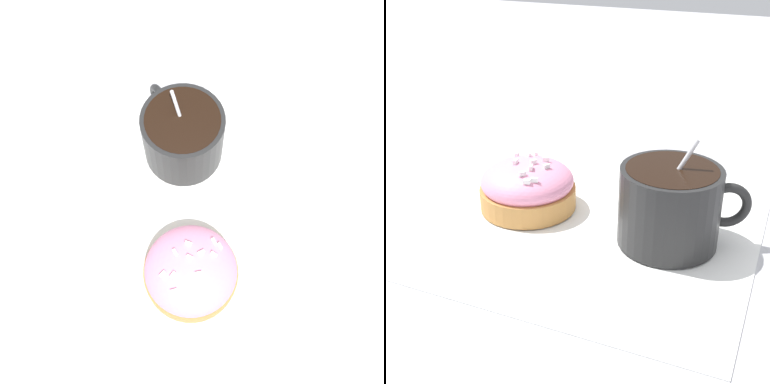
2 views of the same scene
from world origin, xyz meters
The scene contains 4 objects.
ground_plane centered at (0.00, 0.00, 0.00)m, with size 3.00×3.00×0.00m, color #B2B2B7.
paper_napkin centered at (0.00, 0.00, 0.00)m, with size 0.33×0.33×0.00m.
coffee_cup centered at (-0.08, 0.01, 0.04)m, with size 0.12×0.09×0.10m.
frosted_pastry centered at (0.08, 0.00, 0.03)m, with size 0.10×0.10×0.06m.
Camera 2 is at (-0.18, 0.43, 0.27)m, focal length 50.00 mm.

